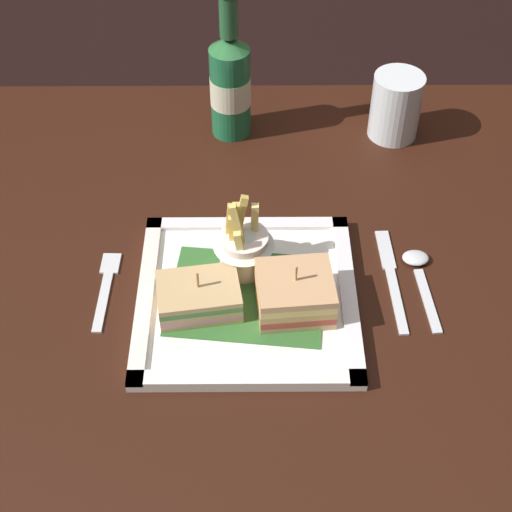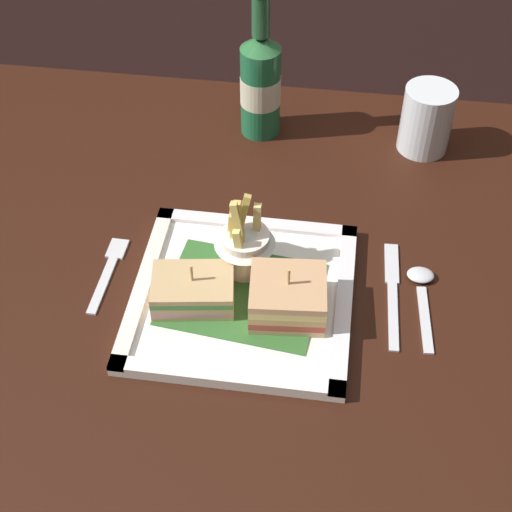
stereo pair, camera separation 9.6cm
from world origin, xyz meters
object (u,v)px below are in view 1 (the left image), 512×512
(dining_table, at_px, (264,335))
(water_glass, at_px, (395,110))
(fries_cup, at_px, (243,245))
(square_plate, at_px, (247,297))
(knife, at_px, (391,275))
(fork, at_px, (106,285))
(spoon, at_px, (419,269))
(sandwich_half_right, at_px, (295,293))
(sandwich_half_left, at_px, (199,297))
(beer_bottle, at_px, (230,83))

(dining_table, height_order, water_glass, water_glass)
(fries_cup, bearing_deg, square_plate, -84.95)
(fries_cup, relative_size, knife, 0.62)
(fork, bearing_deg, spoon, 3.22)
(square_plate, bearing_deg, dining_table, 73.60)
(sandwich_half_right, relative_size, water_glass, 0.95)
(dining_table, bearing_deg, spoon, -8.75)
(square_plate, xyz_separation_m, water_glass, (0.23, 0.34, 0.04))
(sandwich_half_left, relative_size, spoon, 0.79)
(sandwich_half_left, height_order, knife, sandwich_half_left)
(fries_cup, bearing_deg, water_glass, 52.07)
(beer_bottle, bearing_deg, fries_cup, -86.08)
(beer_bottle, bearing_deg, dining_table, -80.01)
(beer_bottle, height_order, fork, beer_bottle)
(sandwich_half_left, bearing_deg, beer_bottle, 84.92)
(sandwich_half_left, bearing_deg, knife, 13.74)
(beer_bottle, distance_m, fork, 0.37)
(fries_cup, height_order, knife, fries_cup)
(fork, relative_size, spoon, 0.97)
(spoon, bearing_deg, sandwich_half_left, -166.73)
(fries_cup, distance_m, water_glass, 0.38)
(fries_cup, xyz_separation_m, knife, (0.19, -0.01, -0.05))
(water_glass, bearing_deg, dining_table, -127.42)
(dining_table, relative_size, fries_cup, 10.18)
(square_plate, height_order, beer_bottle, beer_bottle)
(dining_table, distance_m, sandwich_half_left, 0.24)
(spoon, bearing_deg, water_glass, 89.39)
(spoon, bearing_deg, beer_bottle, 129.14)
(dining_table, bearing_deg, sandwich_half_right, -70.18)
(sandwich_half_left, relative_size, fork, 0.82)
(sandwich_half_left, height_order, water_glass, water_glass)
(fries_cup, distance_m, knife, 0.20)
(knife, bearing_deg, dining_table, 167.13)
(square_plate, height_order, fork, square_plate)
(square_plate, bearing_deg, spoon, 12.13)
(dining_table, height_order, knife, knife)
(water_glass, relative_size, spoon, 0.75)
(beer_bottle, height_order, water_glass, beer_bottle)
(fork, distance_m, spoon, 0.40)
(dining_table, distance_m, sandwich_half_right, 0.23)
(sandwich_half_right, relative_size, spoon, 0.72)
(knife, distance_m, spoon, 0.04)
(fork, height_order, knife, same)
(square_plate, distance_m, fries_cup, 0.07)
(dining_table, height_order, spoon, spoon)
(water_glass, xyz_separation_m, knife, (-0.04, -0.30, -0.04))
(fries_cup, distance_m, fork, 0.18)
(sandwich_half_left, height_order, spoon, sandwich_half_left)
(fries_cup, bearing_deg, beer_bottle, 93.92)
(square_plate, relative_size, fork, 2.05)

